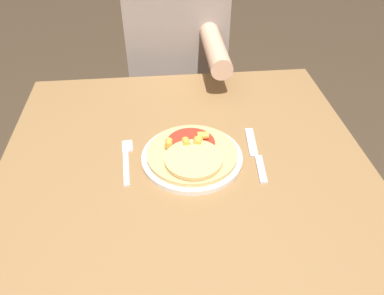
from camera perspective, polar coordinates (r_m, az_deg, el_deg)
name	(u,v)px	position (r m, az deg, el deg)	size (l,w,h in m)	color
dining_table	(186,201)	(1.04, -0.86, -8.10)	(0.96, 0.98, 0.78)	olive
plate	(192,157)	(0.97, 0.00, -1.50)	(0.26, 0.26, 0.01)	silver
pizza	(192,153)	(0.96, 0.05, -0.87)	(0.24, 0.24, 0.04)	tan
fork	(127,159)	(0.99, -9.93, -1.67)	(0.03, 0.18, 0.00)	silver
knife	(256,155)	(1.00, 9.71, -1.06)	(0.03, 0.22, 0.00)	silver
person_diner	(178,67)	(1.60, -2.21, 12.22)	(0.38, 0.52, 1.19)	#2D2D38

